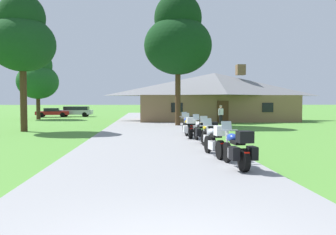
# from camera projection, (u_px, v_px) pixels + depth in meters

# --- Properties ---
(ground_plane) EXTENTS (500.00, 500.00, 0.00)m
(ground_plane) POSITION_uv_depth(u_px,v_px,m) (149.00, 130.00, 23.57)
(ground_plane) COLOR #4C8433
(asphalt_driveway) EXTENTS (6.40, 80.00, 0.06)m
(asphalt_driveway) POSITION_uv_depth(u_px,v_px,m) (150.00, 132.00, 21.58)
(asphalt_driveway) COLOR gray
(asphalt_driveway) RESTS_ON ground
(motorcycle_blue_nearest_to_camera) EXTENTS (0.81, 2.08, 1.30)m
(motorcycle_blue_nearest_to_camera) POSITION_uv_depth(u_px,v_px,m) (238.00, 149.00, 9.52)
(motorcycle_blue_nearest_to_camera) COLOR black
(motorcycle_blue_nearest_to_camera) RESTS_ON asphalt_driveway
(motorcycle_silver_second_in_row) EXTENTS (0.70, 2.08, 1.30)m
(motorcycle_silver_second_in_row) POSITION_uv_depth(u_px,v_px,m) (215.00, 141.00, 11.57)
(motorcycle_silver_second_in_row) COLOR black
(motorcycle_silver_second_in_row) RESTS_ON asphalt_driveway
(motorcycle_yellow_third_in_row) EXTENTS (0.66, 2.08, 1.30)m
(motorcycle_yellow_third_in_row) POSITION_uv_depth(u_px,v_px,m) (209.00, 135.00, 13.71)
(motorcycle_yellow_third_in_row) COLOR black
(motorcycle_yellow_third_in_row) RESTS_ON asphalt_driveway
(motorcycle_white_fourth_in_row) EXTENTS (0.82, 2.08, 1.30)m
(motorcycle_white_fourth_in_row) POSITION_uv_depth(u_px,v_px,m) (201.00, 131.00, 15.85)
(motorcycle_white_fourth_in_row) COLOR black
(motorcycle_white_fourth_in_row) RESTS_ON asphalt_driveway
(motorcycle_yellow_fifth_in_row) EXTENTS (0.73, 2.08, 1.30)m
(motorcycle_yellow_fifth_in_row) POSITION_uv_depth(u_px,v_px,m) (189.00, 128.00, 17.80)
(motorcycle_yellow_fifth_in_row) COLOR black
(motorcycle_yellow_fifth_in_row) RESTS_ON asphalt_driveway
(motorcycle_blue_farthest_in_row) EXTENTS (0.87, 2.08, 1.30)m
(motorcycle_blue_farthest_in_row) POSITION_uv_depth(u_px,v_px,m) (188.00, 125.00, 19.66)
(motorcycle_blue_farthest_in_row) COLOR black
(motorcycle_blue_farthest_in_row) RESTS_ON asphalt_driveway
(stone_lodge) EXTENTS (16.65, 8.14, 5.99)m
(stone_lodge) POSITION_uv_depth(u_px,v_px,m) (214.00, 96.00, 35.57)
(stone_lodge) COLOR brown
(stone_lodge) RESTS_ON ground
(bystander_white_shirt_near_lodge) EXTENTS (0.50, 0.36, 1.69)m
(bystander_white_shirt_near_lodge) POSITION_uv_depth(u_px,v_px,m) (221.00, 114.00, 29.25)
(bystander_white_shirt_near_lodge) COLOR black
(bystander_white_shirt_near_lodge) RESTS_ON ground
(tree_left_near) EXTENTS (4.30, 4.30, 9.16)m
(tree_left_near) POSITION_uv_depth(u_px,v_px,m) (22.00, 37.00, 22.03)
(tree_left_near) COLOR #422D19
(tree_left_near) RESTS_ON ground
(tree_by_lodge_front) EXTENTS (5.54, 5.54, 10.88)m
(tree_by_lodge_front) POSITION_uv_depth(u_px,v_px,m) (178.00, 38.00, 27.23)
(tree_by_lodge_front) COLOR #422D19
(tree_by_lodge_front) RESTS_ON ground
(tree_left_far) EXTENTS (4.66, 4.66, 7.94)m
(tree_left_far) POSITION_uv_depth(u_px,v_px,m) (38.00, 77.00, 38.15)
(tree_left_far) COLOR #422D19
(tree_left_far) RESTS_ON ground
(parked_silver_suv_far_left) EXTENTS (4.61, 1.93, 1.40)m
(parked_silver_suv_far_left) POSITION_uv_depth(u_px,v_px,m) (76.00, 111.00, 45.42)
(parked_silver_suv_far_left) COLOR #ADAFB7
(parked_silver_suv_far_left) RESTS_ON ground
(parked_red_sedan_far_left) EXTENTS (4.46, 2.54, 1.20)m
(parked_red_sedan_far_left) POSITION_uv_depth(u_px,v_px,m) (52.00, 112.00, 44.15)
(parked_red_sedan_far_left) COLOR maroon
(parked_red_sedan_far_left) RESTS_ON ground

